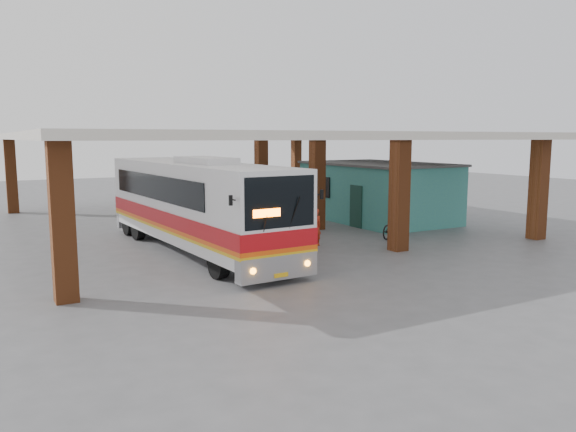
% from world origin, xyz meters
% --- Properties ---
extents(ground, '(90.00, 90.00, 0.00)m').
position_xyz_m(ground, '(0.00, 0.00, 0.00)').
color(ground, '#515154').
rests_on(ground, ground).
extents(brick_columns, '(20.10, 21.60, 4.35)m').
position_xyz_m(brick_columns, '(1.43, 5.00, 2.17)').
color(brick_columns, brown).
rests_on(brick_columns, ground).
extents(canopy_roof, '(21.00, 23.00, 0.30)m').
position_xyz_m(canopy_roof, '(0.50, 6.50, 4.50)').
color(canopy_roof, beige).
rests_on(canopy_roof, brick_columns).
extents(shop_building, '(5.20, 8.20, 3.11)m').
position_xyz_m(shop_building, '(7.49, 4.00, 1.56)').
color(shop_building, teal).
rests_on(shop_building, ground).
extents(coach_bus, '(3.33, 12.89, 3.72)m').
position_xyz_m(coach_bus, '(-4.02, 0.75, 1.85)').
color(coach_bus, silver).
rests_on(coach_bus, ground).
extents(motorcycle, '(2.12, 1.41, 1.05)m').
position_xyz_m(motorcycle, '(4.70, -0.72, 0.53)').
color(motorcycle, black).
rests_on(motorcycle, ground).
extents(pedestrian, '(0.59, 0.40, 1.56)m').
position_xyz_m(pedestrian, '(0.65, -0.56, 0.78)').
color(pedestrian, '#B62D16').
rests_on(pedestrian, ground).
extents(red_chair, '(0.46, 0.46, 0.71)m').
position_xyz_m(red_chair, '(4.39, 8.28, 0.33)').
color(red_chair, red).
rests_on(red_chair, ground).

